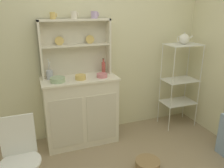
{
  "coord_description": "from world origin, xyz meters",
  "views": [
    {
      "loc": [
        -0.81,
        -1.37,
        1.76
      ],
      "look_at": [
        0.11,
        1.12,
        0.86
      ],
      "focal_mm": 36.6,
      "sensor_mm": 36.0,
      "label": 1
    }
  ],
  "objects_px": {
    "hutch_cabinet": "(81,110)",
    "utensil_jar": "(50,74)",
    "wire_chair": "(19,153)",
    "jam_bottle": "(104,67)",
    "hutch_shelf_unit": "(75,43)",
    "floor_basket": "(147,165)",
    "cup_gold_0": "(53,16)",
    "porcelain_teapot": "(184,39)",
    "bakers_rack": "(180,76)",
    "bowl_mixing_large": "(58,80)"
  },
  "relations": [
    {
      "from": "cup_gold_0",
      "to": "porcelain_teapot",
      "type": "bearing_deg",
      "value": -5.44
    },
    {
      "from": "floor_basket",
      "to": "bowl_mixing_large",
      "type": "xyz_separation_m",
      "value": [
        -0.83,
        0.79,
        0.87
      ]
    },
    {
      "from": "hutch_shelf_unit",
      "to": "utensil_jar",
      "type": "height_order",
      "value": "hutch_shelf_unit"
    },
    {
      "from": "bakers_rack",
      "to": "bowl_mixing_large",
      "type": "distance_m",
      "value": 1.79
    },
    {
      "from": "hutch_cabinet",
      "to": "bakers_rack",
      "type": "relative_size",
      "value": 0.76
    },
    {
      "from": "hutch_cabinet",
      "to": "floor_basket",
      "type": "xyz_separation_m",
      "value": [
        0.55,
        -0.86,
        -0.4
      ]
    },
    {
      "from": "hutch_cabinet",
      "to": "hutch_shelf_unit",
      "type": "xyz_separation_m",
      "value": [
        -0.0,
        0.16,
        0.86
      ]
    },
    {
      "from": "bakers_rack",
      "to": "utensil_jar",
      "type": "bearing_deg",
      "value": 176.21
    },
    {
      "from": "hutch_shelf_unit",
      "to": "hutch_cabinet",
      "type": "bearing_deg",
      "value": -90.0
    },
    {
      "from": "wire_chair",
      "to": "jam_bottle",
      "type": "height_order",
      "value": "jam_bottle"
    },
    {
      "from": "hutch_shelf_unit",
      "to": "floor_basket",
      "type": "distance_m",
      "value": 1.71
    },
    {
      "from": "jam_bottle",
      "to": "bakers_rack",
      "type": "bearing_deg",
      "value": -6.49
    },
    {
      "from": "bakers_rack",
      "to": "wire_chair",
      "type": "height_order",
      "value": "bakers_rack"
    },
    {
      "from": "hutch_cabinet",
      "to": "floor_basket",
      "type": "height_order",
      "value": "hutch_cabinet"
    },
    {
      "from": "cup_gold_0",
      "to": "bowl_mixing_large",
      "type": "bearing_deg",
      "value": -97.11
    },
    {
      "from": "bakers_rack",
      "to": "bowl_mixing_large",
      "type": "xyz_separation_m",
      "value": [
        -1.78,
        -0.03,
        0.14
      ]
    },
    {
      "from": "hutch_shelf_unit",
      "to": "wire_chair",
      "type": "bearing_deg",
      "value": -127.32
    },
    {
      "from": "bakers_rack",
      "to": "wire_chair",
      "type": "xyz_separation_m",
      "value": [
        -2.25,
        -0.77,
        -0.28
      ]
    },
    {
      "from": "bowl_mixing_large",
      "to": "porcelain_teapot",
      "type": "bearing_deg",
      "value": 0.91
    },
    {
      "from": "floor_basket",
      "to": "bowl_mixing_large",
      "type": "relative_size",
      "value": 1.55
    },
    {
      "from": "jam_bottle",
      "to": "floor_basket",
      "type": "bearing_deg",
      "value": -78.19
    },
    {
      "from": "hutch_cabinet",
      "to": "cup_gold_0",
      "type": "xyz_separation_m",
      "value": [
        -0.25,
        0.12,
        1.2
      ]
    },
    {
      "from": "bowl_mixing_large",
      "to": "hutch_cabinet",
      "type": "bearing_deg",
      "value": 14.77
    },
    {
      "from": "jam_bottle",
      "to": "wire_chair",
      "type": "bearing_deg",
      "value": -140.63
    },
    {
      "from": "floor_basket",
      "to": "jam_bottle",
      "type": "relative_size",
      "value": 1.34
    },
    {
      "from": "porcelain_teapot",
      "to": "cup_gold_0",
      "type": "bearing_deg",
      "value": 174.56
    },
    {
      "from": "bakers_rack",
      "to": "floor_basket",
      "type": "bearing_deg",
      "value": -139.43
    },
    {
      "from": "utensil_jar",
      "to": "porcelain_teapot",
      "type": "xyz_separation_m",
      "value": [
        1.86,
        -0.12,
        0.37
      ]
    },
    {
      "from": "hutch_cabinet",
      "to": "utensil_jar",
      "type": "distance_m",
      "value": 0.62
    },
    {
      "from": "bakers_rack",
      "to": "jam_bottle",
      "type": "distance_m",
      "value": 1.18
    },
    {
      "from": "hutch_shelf_unit",
      "to": "porcelain_teapot",
      "type": "relative_size",
      "value": 3.79
    },
    {
      "from": "wire_chair",
      "to": "bowl_mixing_large",
      "type": "distance_m",
      "value": 0.97
    },
    {
      "from": "bowl_mixing_large",
      "to": "cup_gold_0",
      "type": "bearing_deg",
      "value": 82.89
    },
    {
      "from": "hutch_shelf_unit",
      "to": "wire_chair",
      "type": "relative_size",
      "value": 1.05
    },
    {
      "from": "wire_chair",
      "to": "cup_gold_0",
      "type": "relative_size",
      "value": 10.51
    },
    {
      "from": "hutch_cabinet",
      "to": "bowl_mixing_large",
      "type": "distance_m",
      "value": 0.55
    },
    {
      "from": "hutch_shelf_unit",
      "to": "jam_bottle",
      "type": "height_order",
      "value": "hutch_shelf_unit"
    },
    {
      "from": "hutch_cabinet",
      "to": "cup_gold_0",
      "type": "distance_m",
      "value": 1.23
    },
    {
      "from": "hutch_shelf_unit",
      "to": "cup_gold_0",
      "type": "height_order",
      "value": "cup_gold_0"
    },
    {
      "from": "floor_basket",
      "to": "cup_gold_0",
      "type": "relative_size",
      "value": 3.43
    },
    {
      "from": "hutch_cabinet",
      "to": "utensil_jar",
      "type": "height_order",
      "value": "utensil_jar"
    },
    {
      "from": "cup_gold_0",
      "to": "bakers_rack",
      "type": "bearing_deg",
      "value": -5.43
    },
    {
      "from": "bowl_mixing_large",
      "to": "jam_bottle",
      "type": "bearing_deg",
      "value": 14.21
    },
    {
      "from": "hutch_cabinet",
      "to": "wire_chair",
      "type": "relative_size",
      "value": 1.13
    },
    {
      "from": "bowl_mixing_large",
      "to": "utensil_jar",
      "type": "xyz_separation_m",
      "value": [
        -0.07,
        0.15,
        0.03
      ]
    },
    {
      "from": "wire_chair",
      "to": "hutch_cabinet",
      "type": "bearing_deg",
      "value": 56.18
    },
    {
      "from": "cup_gold_0",
      "to": "jam_bottle",
      "type": "distance_m",
      "value": 0.9
    },
    {
      "from": "wire_chair",
      "to": "floor_basket",
      "type": "relative_size",
      "value": 3.06
    },
    {
      "from": "hutch_shelf_unit",
      "to": "bakers_rack",
      "type": "xyz_separation_m",
      "value": [
        1.5,
        -0.21,
        -0.53
      ]
    },
    {
      "from": "cup_gold_0",
      "to": "porcelain_teapot",
      "type": "xyz_separation_m",
      "value": [
        1.76,
        -0.17,
        -0.33
      ]
    }
  ]
}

